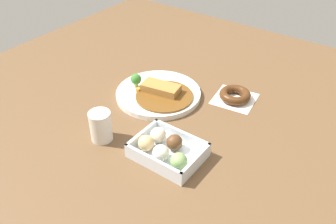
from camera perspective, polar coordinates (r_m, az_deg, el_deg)
The scene contains 5 objects.
ground_plane at distance 1.10m, azimuth -0.28°, elevation -1.15°, with size 1.60×1.60×0.00m, color brown.
curry_plate at distance 1.20m, azimuth -1.49°, elevation 3.01°, with size 0.28×0.28×0.07m.
donut_box at distance 0.96m, azimuth -0.35°, elevation -5.91°, with size 0.18×0.14×0.06m.
chocolate_ring_donut at distance 1.21m, azimuth 10.45°, elevation 2.60°, with size 0.15×0.15×0.03m.
coffee_mug at distance 1.02m, azimuth -10.50°, elevation -2.18°, with size 0.06×0.06×0.09m, color silver.
Camera 1 is at (0.52, -0.71, 0.67)m, focal length 38.88 mm.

